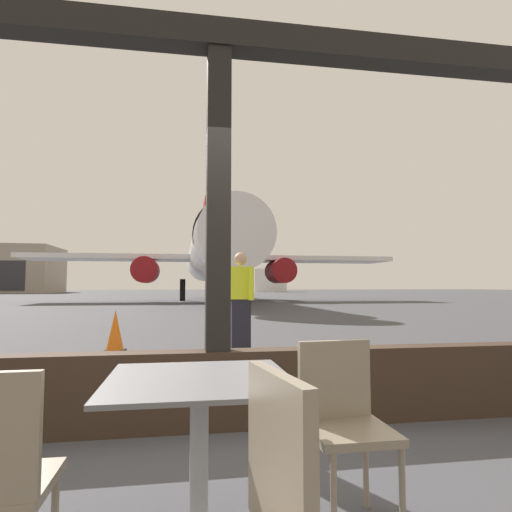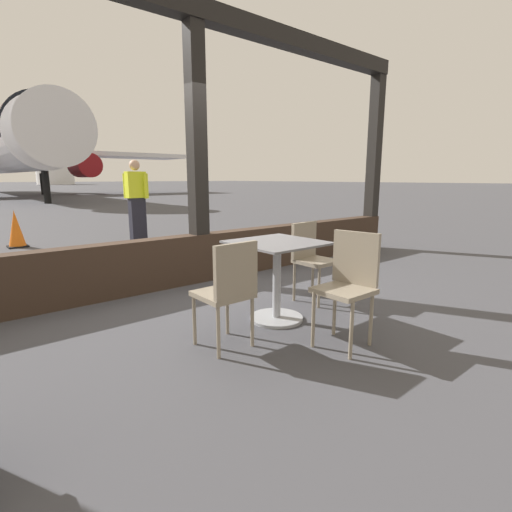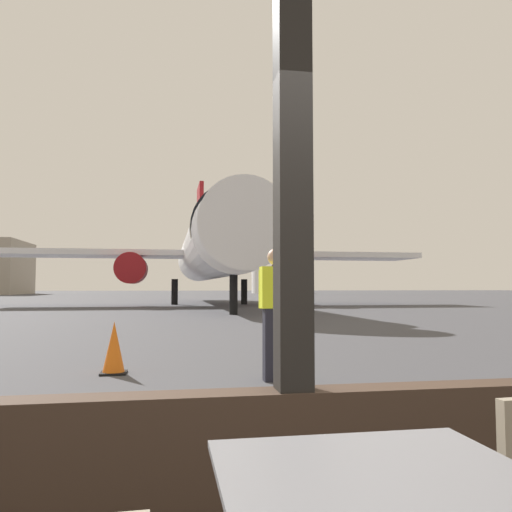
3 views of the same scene
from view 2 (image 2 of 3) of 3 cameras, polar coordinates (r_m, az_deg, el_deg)
The scene contains 9 objects.
window_frame at distance 5.13m, azimuth -8.57°, elevation 9.86°, with size 8.02×0.24×3.46m.
dining_table at distance 3.71m, azimuth 3.10°, elevation -2.82°, with size 0.78×0.78×0.78m.
cafe_chair_window_left at distance 3.06m, azimuth -4.06°, elevation -4.52°, with size 0.40×0.40×0.89m.
cafe_chair_window_right at distance 3.24m, azimuth 13.61°, elevation -3.25°, with size 0.44×0.44×0.94m.
cafe_chair_aisle_left at distance 4.37m, azimuth 8.09°, elevation 0.29°, with size 0.42×0.42×0.88m.
airplane at distance 35.14m, azimuth -32.79°, elevation 13.42°, with size 28.36×30.04×10.58m.
ground_crew_worker at distance 8.71m, azimuth -17.26°, elevation 7.90°, with size 0.40×0.46×1.74m.
traffic_cone at distance 9.08m, azimuth -31.98°, elevation 3.32°, with size 0.36×0.36×0.74m.
fuel_storage_tank at distance 94.50m, azimuth -27.58°, elevation 10.84°, with size 7.36×7.36×4.84m, color white.
Camera 2 is at (-2.66, -4.39, 1.37)m, focal length 27.04 mm.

